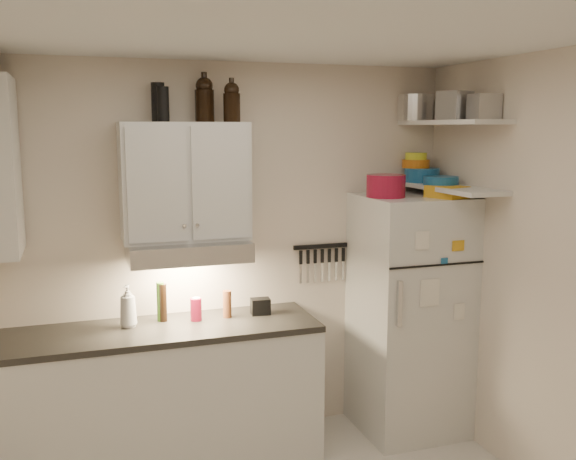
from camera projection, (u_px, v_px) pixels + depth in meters
name	position (u px, v px, depth m)	size (l,w,h in m)	color
ceiling	(299.00, 25.00, 2.81)	(3.20, 3.00, 0.02)	white
back_wall	(226.00, 254.00, 4.43)	(3.20, 0.02, 2.60)	beige
right_wall	(575.00, 287.00, 3.52)	(0.02, 3.00, 2.60)	beige
base_cabinet	(155.00, 400.00, 4.10)	(2.10, 0.60, 0.88)	silver
countertop	(152.00, 331.00, 4.03)	(2.10, 0.62, 0.04)	#282622
upper_cabinet	(185.00, 182.00, 4.09)	(0.80, 0.33, 0.75)	silver
range_hood	(188.00, 250.00, 4.09)	(0.76, 0.46, 0.12)	silver
fridge	(409.00, 314.00, 4.56)	(0.70, 0.68, 1.70)	silver
shelf_hi	(452.00, 122.00, 4.29)	(0.30, 0.95, 0.03)	silver
shelf_lo	(449.00, 188.00, 4.36)	(0.30, 0.95, 0.03)	silver
knife_strip	(321.00, 246.00, 4.62)	(0.42, 0.02, 0.03)	black
dutch_oven	(386.00, 186.00, 4.32)	(0.26, 0.26, 0.15)	maroon
book_stack	(447.00, 192.00, 4.29)	(0.19, 0.24, 0.08)	gold
spice_jar	(429.00, 189.00, 4.45)	(0.06, 0.06, 0.09)	silver
stock_pot	(416.00, 108.00, 4.60)	(0.26, 0.26, 0.18)	silver
tin_a	(455.00, 106.00, 4.21)	(0.19, 0.17, 0.19)	#AAAAAD
tin_b	(484.00, 107.00, 4.05)	(0.16, 0.16, 0.16)	#AAAAAD
bowl_teal	(422.00, 175.00, 4.65)	(0.25, 0.25, 0.10)	#195689
bowl_orange	(416.00, 164.00, 4.67)	(0.20, 0.20, 0.06)	#CA6713
bowl_yellow	(416.00, 156.00, 4.67)	(0.16, 0.16, 0.05)	#CCD726
plates	(441.00, 181.00, 4.40)	(0.24, 0.24, 0.06)	#195689
growler_a	(204.00, 99.00, 4.12)	(0.12, 0.12, 0.29)	black
growler_b	(232.00, 102.00, 4.10)	(0.11, 0.11, 0.26)	black
thermos_a	(163.00, 104.00, 3.99)	(0.07, 0.07, 0.22)	black
thermos_b	(158.00, 102.00, 4.02)	(0.08, 0.08, 0.24)	black
soap_bottle	(128.00, 303.00, 4.03)	(0.12, 0.12, 0.31)	silver
pepper_mill	(227.00, 304.00, 4.24)	(0.06, 0.06, 0.18)	brown
oil_bottle	(161.00, 302.00, 4.16)	(0.05, 0.05, 0.26)	#2F5615
vinegar_bottle	(163.00, 303.00, 4.15)	(0.05, 0.05, 0.25)	black
clear_bottle	(197.00, 309.00, 4.18)	(0.05, 0.05, 0.15)	silver
red_jar	(196.00, 309.00, 4.17)	(0.07, 0.07, 0.15)	maroon
caddy	(260.00, 306.00, 4.32)	(0.13, 0.09, 0.11)	black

